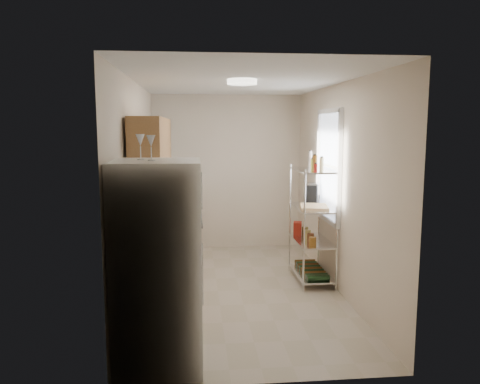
# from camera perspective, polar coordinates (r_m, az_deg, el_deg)

# --- Properties ---
(room) EXTENTS (2.52, 4.42, 2.62)m
(room) POSITION_cam_1_polar(r_m,az_deg,el_deg) (5.78, -0.06, 0.35)
(room) COLOR #B5A793
(room) RESTS_ON ground
(counter_run) EXTENTS (0.63, 3.51, 0.90)m
(counter_run) POSITION_cam_1_polar(r_m,az_deg,el_deg) (6.36, -8.77, -6.83)
(counter_run) COLOR #A67446
(counter_run) RESTS_ON ground
(upper_cabinets) EXTENTS (0.33, 2.20, 0.72)m
(upper_cabinets) POSITION_cam_1_polar(r_m,az_deg,el_deg) (5.83, -10.58, 5.31)
(upper_cabinets) COLOR #A67446
(upper_cabinets) RESTS_ON room
(range_hood) EXTENTS (0.50, 0.60, 0.12)m
(range_hood) POSITION_cam_1_polar(r_m,az_deg,el_deg) (6.65, -9.42, 2.02)
(range_hood) COLOR #B7BABC
(range_hood) RESTS_ON room
(window) EXTENTS (0.06, 1.00, 1.46)m
(window) POSITION_cam_1_polar(r_m,az_deg,el_deg) (6.33, 10.77, 3.14)
(window) COLOR white
(window) RESTS_ON room
(bakers_rack) EXTENTS (0.45, 0.90, 1.73)m
(bakers_rack) POSITION_cam_1_polar(r_m,az_deg,el_deg) (6.27, 8.87, -0.92)
(bakers_rack) COLOR silver
(bakers_rack) RESTS_ON ground
(ceiling_dome) EXTENTS (0.34, 0.34, 0.05)m
(ceiling_dome) POSITION_cam_1_polar(r_m,az_deg,el_deg) (5.45, 0.25, 13.27)
(ceiling_dome) COLOR white
(ceiling_dome) RESTS_ON room
(refrigerator) EXTENTS (0.74, 0.74, 1.79)m
(refrigerator) POSITION_cam_1_polar(r_m,az_deg,el_deg) (4.12, -9.92, -8.68)
(refrigerator) COLOR white
(refrigerator) RESTS_ON ground
(wine_glass_a) EXTENTS (0.08, 0.08, 0.22)m
(wine_glass_a) POSITION_cam_1_polar(r_m,az_deg,el_deg) (4.03, -12.04, 5.38)
(wine_glass_a) COLOR silver
(wine_glass_a) RESTS_ON refrigerator
(wine_glass_b) EXTENTS (0.08, 0.08, 0.21)m
(wine_glass_b) POSITION_cam_1_polar(r_m,az_deg,el_deg) (3.90, -10.78, 5.29)
(wine_glass_b) COLOR silver
(wine_glass_b) RESTS_ON refrigerator
(rice_cooker) EXTENTS (0.26, 0.26, 0.21)m
(rice_cooker) POSITION_cam_1_polar(r_m,az_deg,el_deg) (6.04, -9.03, -2.23)
(rice_cooker) COLOR silver
(rice_cooker) RESTS_ON counter_run
(frying_pan_large) EXTENTS (0.32, 0.32, 0.04)m
(frying_pan_large) POSITION_cam_1_polar(r_m,az_deg,el_deg) (6.38, -9.59, -2.48)
(frying_pan_large) COLOR black
(frying_pan_large) RESTS_ON counter_run
(frying_pan_small) EXTENTS (0.33, 0.33, 0.05)m
(frying_pan_small) POSITION_cam_1_polar(r_m,az_deg,el_deg) (6.93, -8.93, -1.62)
(frying_pan_small) COLOR black
(frying_pan_small) RESTS_ON counter_run
(cutting_board) EXTENTS (0.42, 0.51, 0.03)m
(cutting_board) POSITION_cam_1_polar(r_m,az_deg,el_deg) (6.21, 9.02, -1.78)
(cutting_board) COLOR tan
(cutting_board) RESTS_ON bakers_rack
(espresso_machine) EXTENTS (0.23, 0.28, 0.28)m
(espresso_machine) POSITION_cam_1_polar(r_m,az_deg,el_deg) (6.60, 8.75, -0.11)
(espresso_machine) COLOR black
(espresso_machine) RESTS_ON bakers_rack
(storage_bag) EXTENTS (0.14, 0.18, 0.18)m
(storage_bag) POSITION_cam_1_polar(r_m,az_deg,el_deg) (6.64, 7.02, -4.41)
(storage_bag) COLOR maroon
(storage_bag) RESTS_ON bakers_rack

